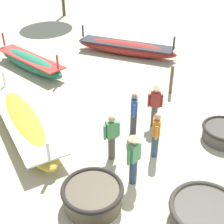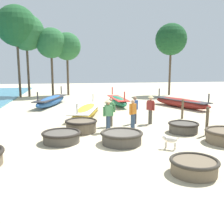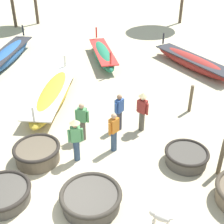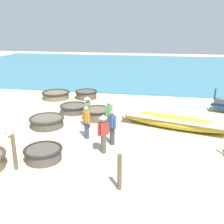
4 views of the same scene
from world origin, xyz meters
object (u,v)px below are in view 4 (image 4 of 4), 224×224
(coracle_upturned, at_px, (43,153))
(fisherman_by_coracle, at_px, (103,131))
(fisherman_with_hat, at_px, (86,122))
(mooring_post_mid_beach, at_px, (120,172))
(fisherman_crouching, at_px, (112,127))
(mooring_post_inland, at_px, (14,152))
(dog, at_px, (10,131))
(fisherman_standing_right, at_px, (109,116))
(coracle_tilted, at_px, (74,108))
(coracle_front_left, at_px, (47,121))
(fisherman_standing_left, at_px, (88,110))
(coracle_front_right, at_px, (86,94))
(long_boat_ochre_hull, at_px, (174,121))
(coracle_far_right, at_px, (56,95))
(coracle_center, at_px, (97,113))

(coracle_upturned, height_order, fisherman_by_coracle, fisherman_by_coracle)
(fisherman_with_hat, relative_size, mooring_post_mid_beach, 1.26)
(fisherman_crouching, height_order, mooring_post_inland, fisherman_crouching)
(fisherman_crouching, distance_m, fisherman_by_coracle, 0.90)
(fisherman_by_coracle, height_order, dog, fisherman_by_coracle)
(fisherman_standing_right, bearing_deg, dog, -68.83)
(fisherman_crouching, xyz_separation_m, fisherman_by_coracle, (0.87, -0.20, 0.12))
(coracle_tilted, distance_m, mooring_post_inland, 6.88)
(coracle_front_left, height_order, dog, dog)
(fisherman_crouching, bearing_deg, coracle_upturned, -51.62)
(coracle_front_left, bearing_deg, mooring_post_inland, 9.05)
(coracle_tilted, distance_m, fisherman_with_hat, 4.14)
(fisherman_standing_left, height_order, fisherman_standing_right, fisherman_standing_left)
(fisherman_crouching, bearing_deg, coracle_front_right, -155.88)
(long_boat_ochre_hull, height_order, mooring_post_inland, mooring_post_inland)
(coracle_front_left, distance_m, dog, 2.03)
(long_boat_ochre_hull, bearing_deg, mooring_post_mid_beach, -18.24)
(coracle_tilted, relative_size, dog, 2.91)
(fisherman_with_hat, relative_size, fisherman_standing_right, 1.00)
(coracle_far_right, xyz_separation_m, coracle_front_left, (5.40, 1.70, 0.00))
(coracle_upturned, distance_m, long_boat_ochre_hull, 6.89)
(fisherman_standing_right, bearing_deg, fisherman_crouching, 16.61)
(coracle_upturned, bearing_deg, coracle_far_right, -160.81)
(fisherman_with_hat, xyz_separation_m, mooring_post_mid_beach, (3.74, 2.15, -0.21))
(coracle_far_right, xyz_separation_m, fisherman_by_coracle, (7.80, 5.28, 0.67))
(coracle_far_right, distance_m, dog, 7.18)
(dog, xyz_separation_m, mooring_post_mid_beach, (3.09, 5.67, 0.25))
(coracle_upturned, distance_m, mooring_post_inland, 1.18)
(mooring_post_mid_beach, distance_m, mooring_post_inland, 3.98)
(coracle_front_right, bearing_deg, coracle_front_left, -4.36)
(coracle_tilted, height_order, fisherman_standing_left, fisherman_standing_left)
(coracle_far_right, distance_m, fisherman_crouching, 8.85)
(fisherman_crouching, xyz_separation_m, dog, (0.21, -4.82, -0.46))
(fisherman_with_hat, distance_m, mooring_post_inland, 3.68)
(fisherman_with_hat, distance_m, mooring_post_mid_beach, 4.32)
(fisherman_standing_left, bearing_deg, fisherman_crouching, 42.08)
(coracle_front_right, bearing_deg, fisherman_standing_left, 16.86)
(coracle_center, bearing_deg, coracle_far_right, -133.17)
(long_boat_ochre_hull, bearing_deg, fisherman_by_coracle, -40.86)
(coracle_front_left, bearing_deg, coracle_center, 124.78)
(fisherman_by_coracle, bearing_deg, coracle_far_right, -145.93)
(coracle_front_right, distance_m, fisherman_standing_right, 6.63)
(coracle_front_right, bearing_deg, coracle_center, 23.71)
(coracle_upturned, bearing_deg, coracle_tilted, -172.88)
(coracle_front_right, relative_size, fisherman_with_hat, 1.02)
(long_boat_ochre_hull, distance_m, fisherman_by_coracle, 4.63)
(coracle_far_right, distance_m, coracle_front_right, 2.21)
(coracle_tilted, xyz_separation_m, long_boat_ochre_hull, (1.49, 5.95, 0.08))
(fisherman_with_hat, height_order, fisherman_by_coracle, fisherman_by_coracle)
(long_boat_ochre_hull, relative_size, mooring_post_inland, 4.27)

